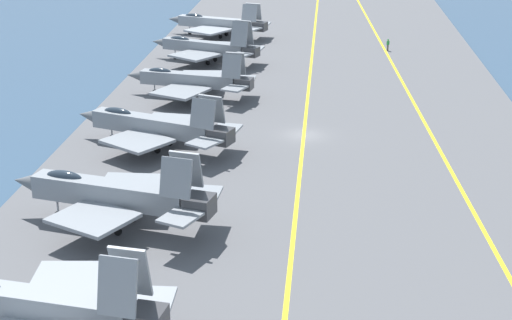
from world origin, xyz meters
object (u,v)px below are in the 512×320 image
(parked_jet_fifth, at_px, (192,80))
(parked_jet_sixth, at_px, (207,47))
(crew_green_vest, at_px, (388,44))
(parked_jet_second, at_px, (41,306))
(parked_jet_third, at_px, (113,194))
(parked_jet_fourth, at_px, (155,126))
(parked_jet_seventh, at_px, (218,23))

(parked_jet_fifth, relative_size, parked_jet_sixth, 0.95)
(parked_jet_fifth, bearing_deg, crew_green_vest, -42.20)
(parked_jet_second, distance_m, parked_jet_third, 15.94)
(parked_jet_fourth, height_order, parked_jet_fifth, parked_jet_fourth)
(parked_jet_fourth, relative_size, parked_jet_fifth, 1.09)
(parked_jet_third, xyz_separation_m, parked_jet_fourth, (17.92, 0.61, -0.47))
(parked_jet_second, relative_size, crew_green_vest, 8.71)
(parked_jet_fifth, xyz_separation_m, crew_green_vest, (27.53, -24.96, -1.18))
(parked_jet_third, bearing_deg, parked_jet_seventh, 1.34)
(parked_jet_fourth, bearing_deg, parked_jet_third, -178.05)
(parked_jet_fourth, bearing_deg, crew_green_vest, -29.28)
(parked_jet_fourth, bearing_deg, parked_jet_sixth, 0.44)
(parked_jet_third, xyz_separation_m, parked_jet_seventh, (71.25, 1.67, -0.55))
(parked_jet_second, bearing_deg, parked_jet_third, 0.26)
(parked_jet_third, bearing_deg, parked_jet_sixth, 0.95)
(parked_jet_fifth, height_order, crew_green_vest, parked_jet_fifth)
(parked_jet_second, relative_size, parked_jet_sixth, 0.94)
(parked_jet_fourth, relative_size, parked_jet_seventh, 0.99)
(parked_jet_fifth, height_order, parked_jet_seventh, parked_jet_fifth)
(parked_jet_third, distance_m, parked_jet_seventh, 71.28)
(parked_jet_third, xyz_separation_m, parked_jet_sixth, (53.45, 0.88, -0.50))
(parked_jet_second, height_order, parked_jet_fourth, parked_jet_second)
(parked_jet_fifth, distance_m, parked_jet_sixth, 17.59)
(parked_jet_fourth, height_order, parked_jet_sixth, parked_jet_sixth)
(parked_jet_third, bearing_deg, parked_jet_second, -179.74)
(parked_jet_fifth, distance_m, crew_green_vest, 37.18)
(parked_jet_second, relative_size, parked_jet_third, 0.93)
(parked_jet_third, distance_m, parked_jet_fourth, 17.94)
(parked_jet_seventh, bearing_deg, parked_jet_third, -178.66)
(parked_jet_second, bearing_deg, parked_jet_seventh, 1.14)
(crew_green_vest, bearing_deg, parked_jet_second, 162.63)
(parked_jet_sixth, distance_m, parked_jet_seventh, 17.83)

